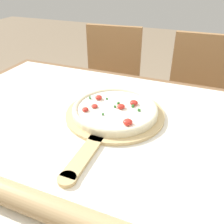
# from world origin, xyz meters

# --- Properties ---
(dining_table) EXTENTS (1.35, 0.92, 0.74)m
(dining_table) POSITION_xyz_m (0.00, 0.00, 0.64)
(dining_table) COLOR brown
(dining_table) RESTS_ON ground_plane
(towel_cloth) EXTENTS (1.27, 0.84, 0.00)m
(towel_cloth) POSITION_xyz_m (0.00, 0.00, 0.74)
(towel_cloth) COLOR white
(towel_cloth) RESTS_ON dining_table
(pizza_peel) EXTENTS (0.36, 0.54, 0.01)m
(pizza_peel) POSITION_xyz_m (0.04, 0.05, 0.75)
(pizza_peel) COLOR tan
(pizza_peel) RESTS_ON towel_cloth
(pizza) EXTENTS (0.31, 0.31, 0.04)m
(pizza) POSITION_xyz_m (0.04, 0.07, 0.77)
(pizza) COLOR beige
(pizza) RESTS_ON pizza_peel
(rolling_pin) EXTENTS (0.48, 0.06, 0.06)m
(rolling_pin) POSITION_xyz_m (0.04, -0.37, 0.77)
(rolling_pin) COLOR tan
(rolling_pin) RESTS_ON towel_cloth
(chair_left) EXTENTS (0.44, 0.44, 0.88)m
(chair_left) POSITION_xyz_m (-0.28, 0.81, 0.50)
(chair_left) COLOR #A37547
(chair_left) RESTS_ON ground_plane
(chair_right) EXTENTS (0.41, 0.41, 0.88)m
(chair_right) POSITION_xyz_m (0.31, 0.81, 0.50)
(chair_right) COLOR #A37547
(chair_right) RESTS_ON ground_plane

